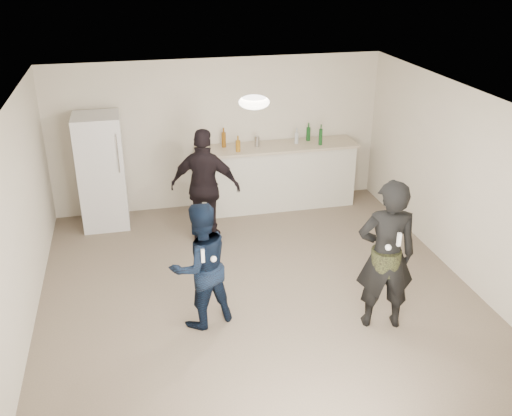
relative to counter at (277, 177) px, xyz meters
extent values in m
plane|color=#6B5B4C|center=(-0.93, -2.67, -0.53)|extent=(6.00, 6.00, 0.00)
plane|color=silver|center=(-0.93, -2.67, 1.98)|extent=(6.00, 6.00, 0.00)
plane|color=beige|center=(-0.93, 0.33, 0.72)|extent=(6.00, 0.00, 6.00)
plane|color=beige|center=(-0.93, -5.67, 0.72)|extent=(6.00, 0.00, 6.00)
plane|color=beige|center=(-3.68, -2.67, 0.72)|extent=(0.00, 6.00, 6.00)
plane|color=beige|center=(1.82, -2.67, 0.72)|extent=(0.00, 6.00, 6.00)
cube|color=beige|center=(0.00, 0.00, 0.00)|extent=(2.60, 0.56, 1.05)
cube|color=#BBA991|center=(0.00, 0.00, 0.55)|extent=(2.68, 0.64, 0.04)
cube|color=white|center=(-2.85, -0.07, 0.38)|extent=(0.70, 0.70, 1.80)
cylinder|color=#BBBABE|center=(-2.57, -0.44, 0.78)|extent=(0.02, 0.02, 0.60)
ellipsoid|color=white|center=(-0.93, -2.37, 1.93)|extent=(0.36, 0.36, 0.16)
cylinder|color=#ACABB0|center=(-0.34, 0.04, 0.65)|extent=(0.08, 0.08, 0.17)
imported|color=#0E1F3A|center=(-1.72, -3.06, 0.24)|extent=(0.90, 0.80, 1.54)
imported|color=black|center=(0.32, -3.56, 0.39)|extent=(0.74, 0.57, 1.83)
cylinder|color=#353D1B|center=(0.32, -3.56, 0.32)|extent=(0.34, 0.34, 0.28)
imported|color=black|center=(-1.36, -1.01, 0.35)|extent=(1.11, 0.75, 1.76)
cube|color=white|center=(-1.72, -3.34, 0.53)|extent=(0.04, 0.04, 0.15)
sphere|color=white|center=(-1.60, -3.31, 0.45)|extent=(0.07, 0.07, 0.07)
cube|color=white|center=(0.32, -3.81, 0.72)|extent=(0.04, 0.04, 0.15)
sphere|color=white|center=(0.22, -3.78, 0.62)|extent=(0.07, 0.07, 0.07)
cylinder|color=brown|center=(-0.87, 0.12, 0.69)|extent=(0.07, 0.07, 0.25)
cylinder|color=#14481A|center=(0.58, 0.15, 0.68)|extent=(0.07, 0.07, 0.23)
cylinder|color=#134519|center=(0.71, -0.12, 0.70)|extent=(0.06, 0.06, 0.27)
cylinder|color=#976216|center=(-0.69, -0.15, 0.66)|extent=(0.08, 0.08, 0.18)
cylinder|color=#B3B8BE|center=(0.34, 0.04, 0.66)|extent=(0.07, 0.07, 0.19)
camera|label=1|loc=(-2.36, -8.69, 3.55)|focal=40.00mm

